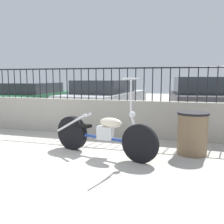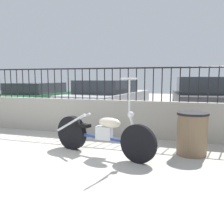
{
  "view_description": "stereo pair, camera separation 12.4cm",
  "coord_description": "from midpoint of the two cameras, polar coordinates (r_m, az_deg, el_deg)",
  "views": [
    {
      "loc": [
        2.76,
        -3.12,
        1.42
      ],
      "look_at": [
        1.25,
        1.92,
        0.7
      ],
      "focal_mm": 40.0,
      "sensor_mm": 36.0,
      "label": 1
    },
    {
      "loc": [
        2.88,
        -3.08,
        1.42
      ],
      "look_at": [
        1.25,
        1.92,
        0.7
      ],
      "focal_mm": 40.0,
      "sensor_mm": 36.0,
      "label": 2
    }
  ],
  "objects": [
    {
      "name": "car_green",
      "position": [
        10.75,
        -17.39,
        3.24
      ],
      "size": [
        1.95,
        4.6,
        1.23
      ],
      "rotation": [
        0.0,
        0.0,
        1.61
      ],
      "color": "black",
      "rests_on": "ground_plane"
    },
    {
      "name": "fence_railing",
      "position": [
        6.46,
        -9.23,
        7.63
      ],
      "size": [
        10.55,
        0.04,
        0.79
      ],
      "color": "black",
      "rests_on": "low_wall"
    },
    {
      "name": "car_dark_grey",
      "position": [
        8.96,
        18.77,
        2.91
      ],
      "size": [
        2.2,
        4.34,
        1.45
      ],
      "rotation": [
        0.0,
        0.0,
        1.69
      ],
      "color": "black",
      "rests_on": "ground_plane"
    },
    {
      "name": "low_wall",
      "position": [
        6.54,
        -9.05,
        -0.91
      ],
      "size": [
        10.55,
        0.18,
        0.88
      ],
      "color": "#9E998E",
      "rests_on": "ground_plane"
    },
    {
      "name": "motorcycle_blue",
      "position": [
        4.65,
        -3.99,
        -4.91
      ],
      "size": [
        2.11,
        0.8,
        1.43
      ],
      "rotation": [
        0.0,
        0.0,
        -0.28
      ],
      "color": "black",
      "rests_on": "ground_plane"
    },
    {
      "name": "car_silver",
      "position": [
        8.93,
        -1.63,
        3.06
      ],
      "size": [
        2.1,
        4.71,
        1.34
      ],
      "rotation": [
        0.0,
        0.0,
        1.49
      ],
      "color": "black",
      "rests_on": "ground_plane"
    },
    {
      "name": "trash_bin",
      "position": [
        4.87,
        17.2,
        -4.66
      ],
      "size": [
        0.57,
        0.57,
        0.79
      ],
      "color": "brown",
      "rests_on": "ground_plane"
    },
    {
      "name": "ground_plane",
      "position": [
        4.43,
        -24.68,
        -11.66
      ],
      "size": [
        40.0,
        40.0,
        0.0
      ],
      "primitive_type": "plane",
      "color": "#ADA89E"
    }
  ]
}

